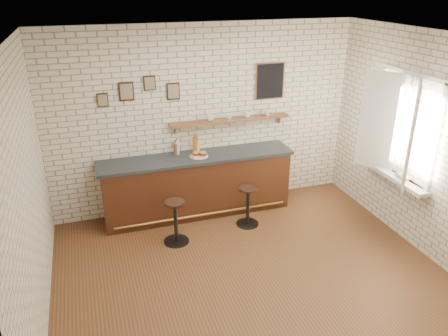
{
  "coord_description": "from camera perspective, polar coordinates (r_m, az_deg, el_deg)",
  "views": [
    {
      "loc": [
        -1.8,
        -4.5,
        3.58
      ],
      "look_at": [
        -0.04,
        0.9,
        1.11
      ],
      "focal_mm": 35.0,
      "sensor_mm": 36.0,
      "label": 1
    }
  ],
  "objects": [
    {
      "name": "ciabatta_sandwich",
      "position": [
        6.86,
        -3.21,
        1.92
      ],
      "size": [
        0.24,
        0.17,
        0.08
      ],
      "color": "tan",
      "rests_on": "sandwich_plate"
    },
    {
      "name": "shelf_cup_b",
      "position": [
        7.06,
        0.68,
        6.74
      ],
      "size": [
        0.12,
        0.12,
        0.08
      ],
      "primitive_type": "imported",
      "rotation": [
        0.0,
        0.0,
        0.59
      ],
      "color": "white",
      "rests_on": "wall_shelf"
    },
    {
      "name": "shelf_cup_a",
      "position": [
        6.97,
        -1.79,
        6.57
      ],
      "size": [
        0.14,
        0.14,
        0.1
      ],
      "primitive_type": "imported",
      "rotation": [
        0.0,
        0.0,
        0.13
      ],
      "color": "white",
      "rests_on": "wall_shelf"
    },
    {
      "name": "potato_chips",
      "position": [
        6.86,
        -3.51,
        1.61
      ],
      "size": [
        0.27,
        0.19,
        0.0
      ],
      "color": "#E9AB52",
      "rests_on": "sandwich_plate"
    },
    {
      "name": "condiment_bottle_yellow",
      "position": [
        7.03,
        -3.47,
        2.82
      ],
      "size": [
        0.07,
        0.07,
        0.22
      ],
      "color": "yellow",
      "rests_on": "bar_counter"
    },
    {
      "name": "book_lower",
      "position": [
        6.77,
        22.0,
        -1.24
      ],
      "size": [
        0.2,
        0.25,
        0.02
      ],
      "primitive_type": "imported",
      "rotation": [
        0.0,
        0.0,
        0.19
      ],
      "color": "tan",
      "rests_on": "window_sill"
    },
    {
      "name": "casement_window",
      "position": [
        6.64,
        21.86,
        4.9
      ],
      "size": [
        0.4,
        1.3,
        1.56
      ],
      "color": "white",
      "rests_on": "ground"
    },
    {
      "name": "book_upper",
      "position": [
        6.78,
        21.88,
        -1.0
      ],
      "size": [
        0.22,
        0.27,
        0.02
      ],
      "primitive_type": "imported",
      "rotation": [
        0.0,
        0.0,
        -0.29
      ],
      "color": "tan",
      "rests_on": "book_lower"
    },
    {
      "name": "bitters_bottle_white",
      "position": [
        6.95,
        -6.14,
        2.63
      ],
      "size": [
        0.07,
        0.07,
        0.26
      ],
      "color": "silver",
      "rests_on": "bar_counter"
    },
    {
      "name": "bar_counter",
      "position": [
        7.1,
        -3.49,
        -2.19
      ],
      "size": [
        3.1,
        0.65,
        1.01
      ],
      "color": "#452112",
      "rests_on": "ground"
    },
    {
      "name": "bar_stool_right",
      "position": [
        6.82,
        3.14,
        -4.83
      ],
      "size": [
        0.36,
        0.36,
        0.64
      ],
      "color": "black",
      "rests_on": "ground"
    },
    {
      "name": "window_sill",
      "position": [
        6.92,
        21.21,
        -0.96
      ],
      "size": [
        0.2,
        1.35,
        0.06
      ],
      "color": "white",
      "rests_on": "ground"
    },
    {
      "name": "wall_shelf",
      "position": [
        7.09,
        0.84,
        6.27
      ],
      "size": [
        2.0,
        0.18,
        0.18
      ],
      "color": "brown",
      "rests_on": "ground"
    },
    {
      "name": "shelf_cup_c",
      "position": [
        7.16,
        3.06,
        6.99
      ],
      "size": [
        0.15,
        0.15,
        0.09
      ],
      "primitive_type": "imported",
      "rotation": [
        0.0,
        0.0,
        1.27
      ],
      "color": "white",
      "rests_on": "wall_shelf"
    },
    {
      "name": "sandwich_plate",
      "position": [
        6.87,
        -3.29,
        1.57
      ],
      "size": [
        0.28,
        0.28,
        0.01
      ],
      "primitive_type": "cylinder",
      "color": "white",
      "rests_on": "bar_counter"
    },
    {
      "name": "back_wall_decor",
      "position": [
        6.96,
        -0.72,
        10.79
      ],
      "size": [
        2.96,
        0.02,
        0.56
      ],
      "color": "black",
      "rests_on": "ground"
    },
    {
      "name": "bitters_bottle_amber",
      "position": [
        7.01,
        -3.78,
        3.09
      ],
      "size": [
        0.08,
        0.08,
        0.32
      ],
      "color": "#954118",
      "rests_on": "bar_counter"
    },
    {
      "name": "shelf_cup_d",
      "position": [
        7.29,
        5.7,
        7.19
      ],
      "size": [
        0.12,
        0.12,
        0.09
      ],
      "primitive_type": "imported",
      "rotation": [
        0.0,
        0.0,
        0.44
      ],
      "color": "white",
      "rests_on": "wall_shelf"
    },
    {
      "name": "ground",
      "position": [
        6.02,
        3.06,
        -12.97
      ],
      "size": [
        5.0,
        5.0,
        0.0
      ],
      "primitive_type": "plane",
      "color": "brown",
      "rests_on": "ground"
    },
    {
      "name": "bar_stool_left",
      "position": [
        6.41,
        -6.35,
        -6.83
      ],
      "size": [
        0.37,
        0.37,
        0.67
      ],
      "color": "black",
      "rests_on": "ground"
    },
    {
      "name": "bitters_bottle_brown",
      "position": [
        6.95,
        -6.33,
        2.52
      ],
      "size": [
        0.07,
        0.07,
        0.23
      ],
      "color": "brown",
      "rests_on": "bar_counter"
    }
  ]
}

